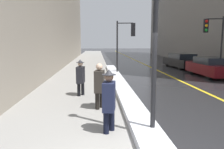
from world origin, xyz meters
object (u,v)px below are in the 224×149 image
pedestrian_nearside (109,98)px  parked_car_maroon (211,67)px  pedestrian_in_fedora (81,76)px  traffic_light_far (212,33)px  pedestrian_with_shoulder_bag (99,84)px  parked_car_black (181,61)px  traffic_light_near (127,36)px

pedestrian_nearside → parked_car_maroon: size_ratio=0.39×
pedestrian_nearside → pedestrian_in_fedora: bearing=-156.9°
pedestrian_in_fedora → parked_car_maroon: bearing=129.7°
pedestrian_in_fedora → parked_car_maroon: 9.84m
traffic_light_far → parked_car_maroon: (-0.03, -0.16, -2.27)m
pedestrian_nearside → pedestrian_with_shoulder_bag: 2.05m
traffic_light_far → parked_car_black: traffic_light_far is taller
traffic_light_near → parked_car_maroon: size_ratio=0.89×
parked_car_maroon → parked_car_black: (0.01, 5.24, -0.01)m
traffic_light_near → pedestrian_nearside: 10.33m
traffic_light_far → pedestrian_nearside: size_ratio=2.45×
pedestrian_nearside → parked_car_black: pedestrian_nearside is taller
pedestrian_with_shoulder_bag → traffic_light_far: bearing=141.6°
pedestrian_with_shoulder_bag → parked_car_maroon: bearing=141.1°
pedestrian_nearside → parked_car_maroon: 11.67m
parked_car_maroon → parked_car_black: size_ratio=0.85×
traffic_light_near → traffic_light_far: traffic_light_far is taller
pedestrian_in_fedora → pedestrian_with_shoulder_bag: bearing=31.3°
pedestrian_with_shoulder_bag → pedestrian_in_fedora: 2.05m
traffic_light_near → parked_car_black: (5.65, 4.22, -2.10)m
traffic_light_near → traffic_light_far: 5.74m
pedestrian_in_fedora → parked_car_maroon: (8.45, 5.03, -0.24)m
traffic_light_near → pedestrian_with_shoulder_bag: (-2.03, -7.96, -1.84)m
pedestrian_with_shoulder_bag → pedestrian_in_fedora: (-0.78, 1.90, -0.01)m
pedestrian_with_shoulder_bag → parked_car_maroon: 10.34m
pedestrian_with_shoulder_bag → pedestrian_in_fedora: pedestrian_with_shoulder_bag is taller
traffic_light_far → pedestrian_with_shoulder_bag: traffic_light_far is taller
pedestrian_nearside → pedestrian_in_fedora: (-0.99, 3.94, -0.03)m
traffic_light_near → parked_car_black: 7.35m
traffic_light_far → parked_car_black: 5.56m
pedestrian_with_shoulder_bag → parked_car_maroon: size_ratio=0.38×
pedestrian_in_fedora → parked_car_maroon: pedestrian_in_fedora is taller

